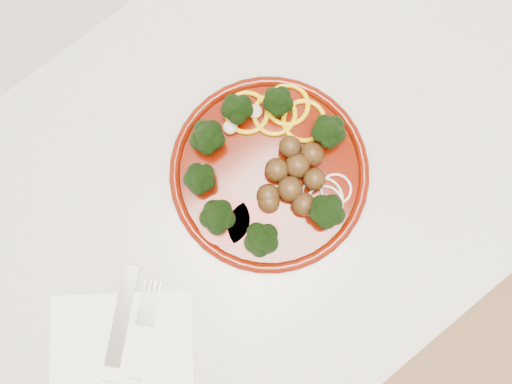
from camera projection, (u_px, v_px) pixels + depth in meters
counter at (322, 159)px, 1.11m from camera, size 2.40×0.60×0.90m
plate at (268, 171)px, 0.64m from camera, size 0.26×0.26×0.06m
napkin at (122, 366)px, 0.62m from camera, size 0.25×0.25×0.00m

